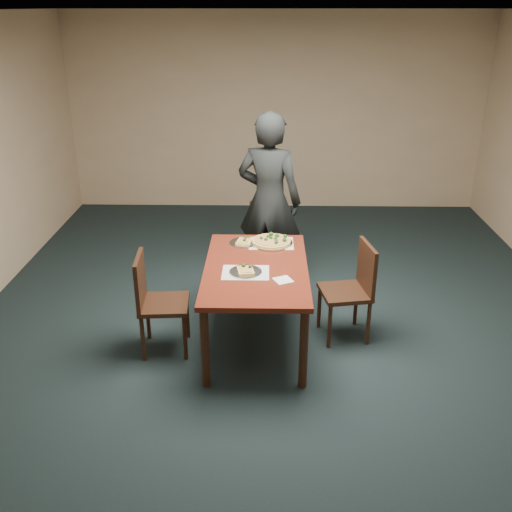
{
  "coord_description": "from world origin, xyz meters",
  "views": [
    {
      "loc": [
        -0.12,
        -4.38,
        2.84
      ],
      "look_at": [
        -0.21,
        0.13,
        0.85
      ],
      "focal_mm": 40.0,
      "sensor_mm": 36.0,
      "label": 1
    }
  ],
  "objects_px": {
    "dining_table": "(256,276)",
    "pizza_pan": "(272,241)",
    "diner": "(269,201)",
    "chair_left": "(155,298)",
    "slice_plate_near": "(246,271)",
    "slice_plate_far": "(244,242)",
    "chair_right": "(354,286)",
    "chair_far": "(265,241)"
  },
  "relations": [
    {
      "from": "dining_table",
      "to": "pizza_pan",
      "type": "relative_size",
      "value": 3.68
    },
    {
      "from": "dining_table",
      "to": "diner",
      "type": "relative_size",
      "value": 0.79
    },
    {
      "from": "chair_left",
      "to": "pizza_pan",
      "type": "distance_m",
      "value": 1.26
    },
    {
      "from": "dining_table",
      "to": "pizza_pan",
      "type": "height_order",
      "value": "pizza_pan"
    },
    {
      "from": "slice_plate_near",
      "to": "diner",
      "type": "bearing_deg",
      "value": 81.58
    },
    {
      "from": "chair_left",
      "to": "slice_plate_far",
      "type": "xyz_separation_m",
      "value": [
        0.75,
        0.69,
        0.25
      ]
    },
    {
      "from": "slice_plate_far",
      "to": "slice_plate_near",
      "type": "bearing_deg",
      "value": -86.67
    },
    {
      "from": "slice_plate_near",
      "to": "chair_right",
      "type": "bearing_deg",
      "value": 13.8
    },
    {
      "from": "pizza_pan",
      "to": "slice_plate_near",
      "type": "xyz_separation_m",
      "value": [
        -0.23,
        -0.66,
        -0.01
      ]
    },
    {
      "from": "dining_table",
      "to": "chair_left",
      "type": "height_order",
      "value": "chair_left"
    },
    {
      "from": "chair_left",
      "to": "pizza_pan",
      "type": "relative_size",
      "value": 2.23
    },
    {
      "from": "chair_right",
      "to": "diner",
      "type": "bearing_deg",
      "value": -155.53
    },
    {
      "from": "chair_far",
      "to": "chair_left",
      "type": "distance_m",
      "value": 1.63
    },
    {
      "from": "chair_right",
      "to": "slice_plate_far",
      "type": "height_order",
      "value": "chair_right"
    },
    {
      "from": "chair_left",
      "to": "slice_plate_near",
      "type": "relative_size",
      "value": 3.25
    },
    {
      "from": "chair_left",
      "to": "diner",
      "type": "relative_size",
      "value": 0.48
    },
    {
      "from": "chair_right",
      "to": "slice_plate_far",
      "type": "relative_size",
      "value": 3.25
    },
    {
      "from": "diner",
      "to": "slice_plate_far",
      "type": "bearing_deg",
      "value": 88.31
    },
    {
      "from": "chair_right",
      "to": "chair_left",
      "type": "bearing_deg",
      "value": -91.15
    },
    {
      "from": "pizza_pan",
      "to": "slice_plate_far",
      "type": "bearing_deg",
      "value": -179.65
    },
    {
      "from": "dining_table",
      "to": "slice_plate_far",
      "type": "height_order",
      "value": "slice_plate_far"
    },
    {
      "from": "dining_table",
      "to": "slice_plate_far",
      "type": "relative_size",
      "value": 5.36
    },
    {
      "from": "chair_far",
      "to": "diner",
      "type": "distance_m",
      "value": 0.44
    },
    {
      "from": "chair_far",
      "to": "chair_right",
      "type": "height_order",
      "value": "same"
    },
    {
      "from": "chair_left",
      "to": "slice_plate_far",
      "type": "relative_size",
      "value": 3.25
    },
    {
      "from": "dining_table",
      "to": "chair_far",
      "type": "distance_m",
      "value": 1.17
    },
    {
      "from": "chair_left",
      "to": "slice_plate_near",
      "type": "height_order",
      "value": "chair_left"
    },
    {
      "from": "dining_table",
      "to": "slice_plate_far",
      "type": "xyz_separation_m",
      "value": [
        -0.12,
        0.53,
        0.1
      ]
    },
    {
      "from": "chair_left",
      "to": "chair_right",
      "type": "distance_m",
      "value": 1.78
    },
    {
      "from": "diner",
      "to": "slice_plate_near",
      "type": "distance_m",
      "value": 1.38
    },
    {
      "from": "chair_far",
      "to": "chair_left",
      "type": "xyz_separation_m",
      "value": [
        -0.95,
        -1.32,
        0.0
      ]
    },
    {
      "from": "pizza_pan",
      "to": "chair_right",
      "type": "bearing_deg",
      "value": -29.4
    },
    {
      "from": "pizza_pan",
      "to": "slice_plate_far",
      "type": "height_order",
      "value": "pizza_pan"
    },
    {
      "from": "diner",
      "to": "pizza_pan",
      "type": "bearing_deg",
      "value": 109.11
    },
    {
      "from": "chair_left",
      "to": "chair_right",
      "type": "xyz_separation_m",
      "value": [
        1.76,
        0.27,
        0.0
      ]
    },
    {
      "from": "slice_plate_far",
      "to": "dining_table",
      "type": "bearing_deg",
      "value": -76.84
    },
    {
      "from": "chair_far",
      "to": "diner",
      "type": "height_order",
      "value": "diner"
    },
    {
      "from": "chair_right",
      "to": "diner",
      "type": "relative_size",
      "value": 0.48
    },
    {
      "from": "dining_table",
      "to": "chair_right",
      "type": "distance_m",
      "value": 0.9
    },
    {
      "from": "dining_table",
      "to": "chair_left",
      "type": "relative_size",
      "value": 1.65
    },
    {
      "from": "slice_plate_far",
      "to": "diner",
      "type": "bearing_deg",
      "value": 71.23
    },
    {
      "from": "chair_far",
      "to": "slice_plate_far",
      "type": "bearing_deg",
      "value": -89.51
    }
  ]
}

